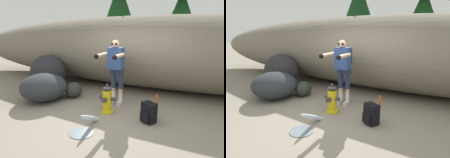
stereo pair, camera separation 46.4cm
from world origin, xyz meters
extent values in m
cube|color=gray|center=(0.00, 0.00, -0.02)|extent=(56.00, 56.00, 0.04)
ellipsoid|color=#756B5B|center=(0.00, 3.08, 1.20)|extent=(16.74, 3.20, 2.41)
cylinder|color=gold|center=(-0.14, 0.32, 0.02)|extent=(0.29, 0.29, 0.04)
cylinder|color=gold|center=(-0.14, 0.32, 0.29)|extent=(0.22, 0.22, 0.51)
ellipsoid|color=#333338|center=(-0.14, 0.32, 0.60)|extent=(0.23, 0.23, 0.10)
cylinder|color=#333338|center=(-0.14, 0.32, 0.67)|extent=(0.06, 0.06, 0.05)
cylinder|color=#333338|center=(-0.29, 0.32, 0.35)|extent=(0.09, 0.09, 0.09)
cylinder|color=#333338|center=(0.02, 0.32, 0.35)|extent=(0.09, 0.09, 0.09)
cylinder|color=#333338|center=(-0.14, 0.17, 0.35)|extent=(0.11, 0.09, 0.11)
ellipsoid|color=silver|center=(-0.14, -0.31, 0.10)|extent=(0.10, 0.99, 0.60)
cylinder|color=slate|center=(-0.14, -0.78, 0.01)|extent=(0.47, 0.47, 0.01)
cube|color=beige|center=(-0.07, 0.91, 0.04)|extent=(0.12, 0.27, 0.09)
cylinder|color=white|center=(-0.08, 0.97, 0.21)|extent=(0.10, 0.10, 0.24)
cylinder|color=#DBAD89|center=(-0.08, 0.97, 0.38)|extent=(0.10, 0.10, 0.10)
cylinder|color=#232D4C|center=(-0.08, 0.97, 0.64)|extent=(0.13, 0.13, 0.43)
cube|color=beige|center=(-0.27, 0.90, 0.04)|extent=(0.12, 0.27, 0.09)
cylinder|color=white|center=(-0.28, 0.96, 0.21)|extent=(0.10, 0.10, 0.24)
cylinder|color=#DBAD89|center=(-0.28, 0.96, 0.38)|extent=(0.10, 0.10, 0.10)
cylinder|color=#232D4C|center=(-0.28, 0.96, 0.64)|extent=(0.13, 0.13, 0.43)
cube|color=#232D4C|center=(-0.18, 0.97, 0.91)|extent=(0.33, 0.22, 0.16)
cube|color=#2D4784|center=(-0.17, 0.86, 1.23)|extent=(0.37, 0.26, 0.54)
cube|color=#23284C|center=(-0.18, 1.06, 1.26)|extent=(0.29, 0.18, 0.40)
sphere|color=#DBAD89|center=(-0.17, 0.84, 1.58)|extent=(0.20, 0.20, 0.20)
cube|color=black|center=(-0.16, 0.76, 1.59)|extent=(0.15, 0.03, 0.04)
cylinder|color=#DBAD89|center=(0.07, 0.51, 1.34)|extent=(0.13, 0.58, 0.09)
sphere|color=black|center=(0.09, 0.24, 1.34)|extent=(0.11, 0.11, 0.11)
cylinder|color=#DBAD89|center=(-0.37, 0.48, 1.34)|extent=(0.13, 0.58, 0.09)
sphere|color=black|center=(-0.35, 0.21, 1.34)|extent=(0.11, 0.11, 0.11)
cube|color=black|center=(0.90, 0.23, 0.22)|extent=(0.36, 0.32, 0.44)
cube|color=black|center=(0.83, 0.12, 0.15)|extent=(0.21, 0.15, 0.20)
torus|color=black|center=(0.90, 0.23, 0.46)|extent=(0.10, 0.10, 0.02)
cube|color=black|center=(1.02, 0.30, 0.22)|extent=(0.06, 0.05, 0.37)
cube|color=black|center=(0.88, 0.37, 0.22)|extent=(0.06, 0.05, 0.37)
ellipsoid|color=#28262A|center=(-2.88, 1.33, 0.56)|extent=(1.81, 1.78, 1.12)
ellipsoid|color=#282C31|center=(-2.12, 0.32, 0.38)|extent=(1.72, 1.73, 0.75)
ellipsoid|color=#2A3029|center=(-1.54, 0.90, 0.22)|extent=(0.72, 0.78, 0.43)
cylinder|color=#47331E|center=(-3.42, 8.48, 0.70)|extent=(0.31, 0.31, 1.40)
cone|color=#143D19|center=(-3.42, 8.48, 3.18)|extent=(2.59, 2.59, 3.57)
cylinder|color=#47331E|center=(0.23, 9.78, 0.73)|extent=(0.28, 0.28, 1.45)
cone|color=#143D19|center=(0.23, 9.78, 2.90)|extent=(2.36, 2.36, 2.90)
cylinder|color=#E55914|center=(1.01, 0.39, 0.30)|extent=(0.04, 0.04, 0.60)
camera|label=1|loc=(1.85, -3.56, 1.90)|focal=31.28mm
camera|label=2|loc=(2.26, -3.34, 1.90)|focal=31.28mm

